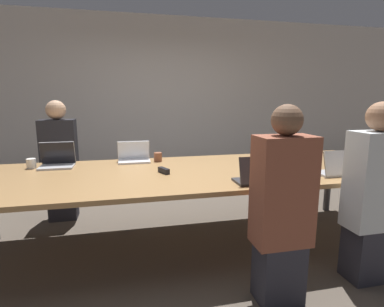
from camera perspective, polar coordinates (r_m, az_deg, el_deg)
The scene contains 13 objects.
ground_plane at distance 3.20m, azimuth -0.39°, elevation -16.81°, with size 24.00×24.00×0.00m, color brown.
curtain_wall at distance 5.20m, azimuth -6.07°, elevation 9.68°, with size 12.00×0.06×2.80m.
conference_table at distance 2.94m, azimuth -0.40°, elevation -4.16°, with size 4.32×1.42×0.77m.
laptop_near_midright at distance 2.53m, azimuth 11.96°, elevation -4.14°, with size 0.31×0.23×0.24m.
person_near_midright at distance 2.22m, azimuth 16.74°, elevation -10.33°, with size 0.40×0.24×1.43m.
laptop_far_midleft at distance 3.40m, azimuth -10.99°, elevation -0.40°, with size 0.35×0.22×0.23m.
cup_far_midleft at distance 3.37m, azimuth -6.51°, elevation -0.66°, with size 0.09×0.09×0.10m.
laptop_near_right at distance 3.05m, azimuth 26.06°, elevation -2.48°, with size 0.35×0.23×0.24m.
person_near_right at distance 2.78m, azimuth 31.18°, elevation -7.00°, with size 0.40×0.24×1.45m.
laptop_far_left at distance 3.38m, azimuth -24.26°, elevation -1.08°, with size 0.33×0.25×0.25m.
person_far_left at distance 3.94m, azimuth -23.82°, elevation -1.58°, with size 0.40×0.24×1.45m.
cup_far_left at distance 3.42m, azimuth -28.29°, elevation -1.69°, with size 0.09×0.09×0.10m.
stapler at distance 2.84m, azimuth -5.40°, elevation -3.25°, with size 0.10×0.16×0.05m.
Camera 1 is at (-0.60, -2.78, 1.47)m, focal length 28.00 mm.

